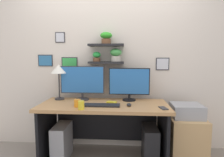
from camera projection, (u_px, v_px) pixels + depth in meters
back_wall_assembly at (107, 56)px, 2.80m from camera, size 4.40×0.24×2.70m
desk at (104, 118)px, 2.51m from camera, size 1.63×0.68×0.75m
monitor_left at (82, 81)px, 2.64m from camera, size 0.61×0.18×0.47m
monitor_right at (129, 83)px, 2.60m from camera, size 0.55×0.18×0.45m
keyboard at (102, 105)px, 2.32m from camera, size 0.44×0.14×0.02m
computer_mouse at (129, 105)px, 2.33m from camera, size 0.06×0.09×0.03m
desk_lamp at (59, 71)px, 2.64m from camera, size 0.22×0.22×0.49m
cell_phone at (163, 108)px, 2.21m from camera, size 0.10×0.15×0.01m
coffee_mug at (77, 103)px, 2.28m from camera, size 0.08×0.08×0.09m
pen_cup at (81, 105)px, 2.17m from camera, size 0.07×0.07×0.10m
scissors_tray at (112, 102)px, 2.46m from camera, size 0.14×0.11×0.02m
drawer_cabinet at (185, 138)px, 2.51m from camera, size 0.44×0.50×0.57m
printer at (187, 111)px, 2.47m from camera, size 0.38×0.34×0.17m
computer_tower_left at (62, 142)px, 2.52m from camera, size 0.18×0.40×0.46m
computer_tower_right at (150, 145)px, 2.42m from camera, size 0.18×0.40×0.47m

